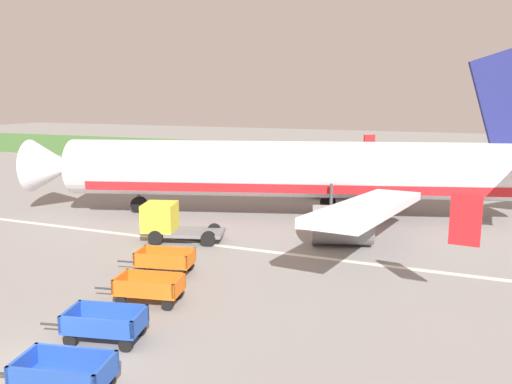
{
  "coord_description": "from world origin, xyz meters",
  "views": [
    {
      "loc": [
        10.93,
        -10.82,
        7.92
      ],
      "look_at": [
        0.41,
        14.62,
        2.8
      ],
      "focal_mm": 36.35,
      "sensor_mm": 36.0,
      "label": 1
    }
  ],
  "objects_px": {
    "service_truck_beside_carts": "(169,221)",
    "baggage_cart_third_in_row": "(105,324)",
    "baggage_cart_fourth_in_row": "(149,288)",
    "baggage_cart_second_in_row": "(64,375)",
    "airplane": "(308,171)",
    "baggage_cart_far_end": "(165,261)"
  },
  "relations": [
    {
      "from": "baggage_cart_third_in_row",
      "to": "baggage_cart_far_end",
      "type": "height_order",
      "value": "same"
    },
    {
      "from": "baggage_cart_second_in_row",
      "to": "baggage_cart_far_end",
      "type": "height_order",
      "value": "same"
    },
    {
      "from": "baggage_cart_fourth_in_row",
      "to": "service_truck_beside_carts",
      "type": "relative_size",
      "value": 0.77
    },
    {
      "from": "airplane",
      "to": "service_truck_beside_carts",
      "type": "height_order",
      "value": "airplane"
    },
    {
      "from": "baggage_cart_second_in_row",
      "to": "baggage_cart_far_end",
      "type": "distance_m",
      "value": 9.78
    },
    {
      "from": "baggage_cart_third_in_row",
      "to": "baggage_cart_far_end",
      "type": "relative_size",
      "value": 1.0
    },
    {
      "from": "airplane",
      "to": "baggage_cart_third_in_row",
      "type": "relative_size",
      "value": 10.18
    },
    {
      "from": "baggage_cart_fourth_in_row",
      "to": "baggage_cart_third_in_row",
      "type": "bearing_deg",
      "value": -81.53
    },
    {
      "from": "baggage_cart_third_in_row",
      "to": "service_truck_beside_carts",
      "type": "bearing_deg",
      "value": 111.96
    },
    {
      "from": "baggage_cart_second_in_row",
      "to": "baggage_cart_fourth_in_row",
      "type": "height_order",
      "value": "same"
    },
    {
      "from": "airplane",
      "to": "baggage_cart_far_end",
      "type": "xyz_separation_m",
      "value": [
        -2.61,
        -13.4,
        -2.45
      ]
    },
    {
      "from": "baggage_cart_far_end",
      "to": "service_truck_beside_carts",
      "type": "height_order",
      "value": "service_truck_beside_carts"
    },
    {
      "from": "baggage_cart_second_in_row",
      "to": "baggage_cart_fourth_in_row",
      "type": "relative_size",
      "value": 1.0
    },
    {
      "from": "baggage_cart_third_in_row",
      "to": "baggage_cart_far_end",
      "type": "bearing_deg",
      "value": 105.37
    },
    {
      "from": "airplane",
      "to": "baggage_cart_far_end",
      "type": "bearing_deg",
      "value": -101.0
    },
    {
      "from": "service_truck_beside_carts",
      "to": "baggage_cart_third_in_row",
      "type": "bearing_deg",
      "value": -68.04
    },
    {
      "from": "baggage_cart_fourth_in_row",
      "to": "service_truck_beside_carts",
      "type": "distance_m",
      "value": 8.84
    },
    {
      "from": "baggage_cart_fourth_in_row",
      "to": "baggage_cart_far_end",
      "type": "relative_size",
      "value": 1.0
    },
    {
      "from": "baggage_cart_fourth_in_row",
      "to": "baggage_cart_far_end",
      "type": "distance_m",
      "value": 3.39
    },
    {
      "from": "airplane",
      "to": "baggage_cart_second_in_row",
      "type": "height_order",
      "value": "airplane"
    },
    {
      "from": "airplane",
      "to": "baggage_cart_third_in_row",
      "type": "height_order",
      "value": "airplane"
    },
    {
      "from": "baggage_cart_far_end",
      "to": "baggage_cart_third_in_row",
      "type": "bearing_deg",
      "value": -74.63
    }
  ]
}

